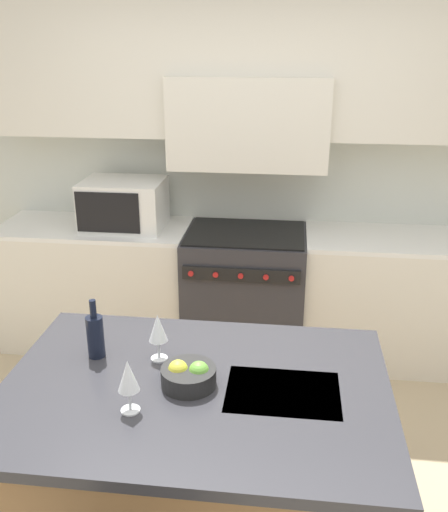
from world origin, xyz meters
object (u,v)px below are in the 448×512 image
(microwave, at_px, (124,204))
(wine_bottle, at_px, (95,335))
(range_stove, at_px, (245,293))
(wine_glass_far, at_px, (158,329))
(wine_glass_near, at_px, (128,377))
(fruit_bowl, at_px, (189,375))

(microwave, distance_m, wine_bottle, 1.73)
(wine_bottle, bearing_deg, microwave, 102.11)
(range_stove, height_order, wine_bottle, wine_bottle)
(range_stove, bearing_deg, wine_glass_far, -97.80)
(wine_glass_near, relative_size, fruit_bowl, 0.97)
(range_stove, relative_size, wine_glass_near, 4.35)
(microwave, height_order, wine_bottle, microwave)
(fruit_bowl, bearing_deg, wine_bottle, 158.79)
(wine_bottle, xyz_separation_m, fruit_bowl, (0.43, -0.17, -0.06))
(range_stove, bearing_deg, microwave, 178.76)
(range_stove, distance_m, wine_bottle, 1.82)
(wine_bottle, bearing_deg, wine_glass_far, 1.31)
(wine_glass_far, bearing_deg, wine_bottle, -178.69)
(range_stove, relative_size, wine_glass_far, 4.35)
(microwave, relative_size, wine_glass_near, 2.63)
(microwave, height_order, wine_glass_far, microwave)
(wine_glass_far, distance_m, fruit_bowl, 0.26)
(microwave, xyz_separation_m, wine_glass_far, (0.63, -1.68, -0.04))
(wine_glass_far, xyz_separation_m, fruit_bowl, (0.16, -0.17, -0.10))
(wine_glass_near, xyz_separation_m, wine_glass_far, (0.02, 0.36, 0.00))
(range_stove, distance_m, microwave, 1.07)
(wine_glass_far, bearing_deg, microwave, 110.67)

